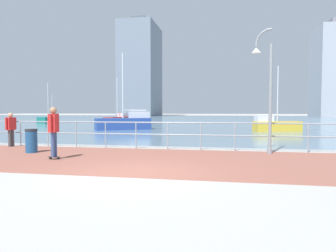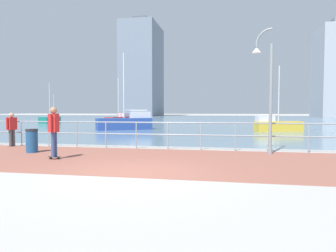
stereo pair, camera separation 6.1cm
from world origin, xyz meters
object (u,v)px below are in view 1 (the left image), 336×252
(lamppost, at_px, (266,85))
(sailboat_white, at_px, (52,117))
(skateboarder, at_px, (54,128))
(sailboat_navy, at_px, (125,122))
(sailboat_red, at_px, (118,120))
(bystander, at_px, (11,127))
(sailboat_teal, at_px, (49,119))
(trash_bin, at_px, (31,141))
(sailboat_gray, at_px, (275,125))

(lamppost, relative_size, sailboat_white, 1.04)
(sailboat_white, bearing_deg, lamppost, -49.81)
(lamppost, distance_m, skateboarder, 7.86)
(sailboat_navy, height_order, sailboat_red, sailboat_navy)
(sailboat_white, bearing_deg, bystander, -60.88)
(sailboat_white, height_order, sailboat_teal, sailboat_teal)
(trash_bin, relative_size, sailboat_navy, 0.14)
(skateboarder, distance_m, sailboat_red, 27.59)
(trash_bin, relative_size, sailboat_red, 0.16)
(sailboat_teal, bearing_deg, bystander, -61.28)
(lamppost, bearing_deg, sailboat_red, 121.46)
(skateboarder, bearing_deg, sailboat_gray, 58.99)
(sailboat_red, bearing_deg, sailboat_white, 140.81)
(sailboat_gray, bearing_deg, trash_bin, -127.84)
(bystander, height_order, sailboat_white, sailboat_white)
(sailboat_navy, bearing_deg, bystander, -94.91)
(sailboat_gray, bearing_deg, lamppost, -100.45)
(trash_bin, distance_m, sailboat_navy, 14.56)
(sailboat_teal, bearing_deg, trash_bin, -59.18)
(lamppost, height_order, trash_bin, lamppost)
(sailboat_teal, bearing_deg, lamppost, -45.26)
(sailboat_white, height_order, sailboat_navy, sailboat_navy)
(skateboarder, distance_m, sailboat_teal, 32.72)
(skateboarder, distance_m, trash_bin, 2.30)
(sailboat_red, distance_m, sailboat_teal, 10.16)
(lamppost, xyz_separation_m, sailboat_white, (-32.38, 38.33, -2.19))
(bystander, distance_m, sailboat_red, 23.84)
(trash_bin, height_order, sailboat_gray, sailboat_gray)
(sailboat_navy, distance_m, sailboat_red, 11.64)
(sailboat_teal, bearing_deg, skateboarder, -57.71)
(trash_bin, height_order, sailboat_teal, sailboat_teal)
(trash_bin, relative_size, sailboat_gray, 0.18)
(sailboat_red, bearing_deg, trash_bin, -77.49)
(lamppost, relative_size, sailboat_gray, 0.92)
(trash_bin, relative_size, sailboat_white, 0.20)
(sailboat_white, relative_size, sailboat_red, 0.81)
(sailboat_teal, bearing_deg, sailboat_navy, -38.90)
(bystander, xyz_separation_m, sailboat_gray, (13.59, 13.04, -0.41))
(skateboarder, height_order, sailboat_red, sailboat_red)
(trash_bin, bearing_deg, sailboat_gray, 52.16)
(skateboarder, distance_m, sailboat_navy, 16.12)
(skateboarder, bearing_deg, sailboat_white, 121.50)
(lamppost, xyz_separation_m, trash_bin, (-8.97, -1.43, -2.16))
(skateboarder, relative_size, sailboat_navy, 0.27)
(sailboat_navy, bearing_deg, lamppost, -52.51)
(lamppost, relative_size, bystander, 3.07)
(skateboarder, bearing_deg, sailboat_teal, 122.29)
(skateboarder, height_order, sailboat_gray, sailboat_gray)
(sailboat_navy, distance_m, sailboat_teal, 18.80)
(sailboat_navy, relative_size, sailboat_teal, 1.24)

